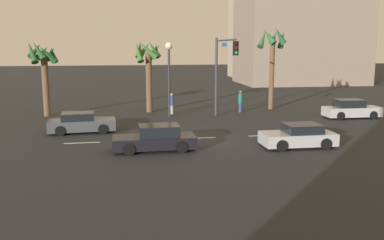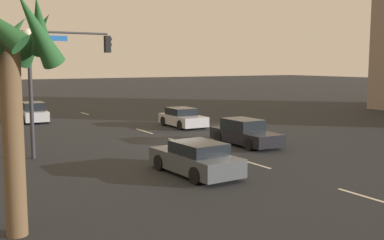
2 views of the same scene
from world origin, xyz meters
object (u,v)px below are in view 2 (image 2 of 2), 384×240
Objects in this scene: car_3 at (196,159)px; car_0 at (245,133)px; car_4 at (182,118)px; car_2 at (33,113)px; traffic_signal at (49,65)px; palm_tree_1 at (13,63)px; streetlamp at (30,68)px.

car_0 is at bearing -52.82° from car_3.
car_0 is 7.93m from car_4.
car_2 is 1.09× the size of car_4.
traffic_signal reaches higher than palm_tree_1.
car_0 reaches higher than car_3.
traffic_signal is at bearing 101.83° from car_4.
traffic_signal is at bearing 55.60° from car_0.
car_2 is 11.65m from car_4.
streetlamp is at bearing 78.60° from car_0.
car_3 is 8.76m from streetlamp.
streetlamp is at bearing 36.92° from car_3.
traffic_signal is 1.06× the size of streetlamp.
traffic_signal is 1.03× the size of palm_tree_1.
palm_tree_1 is at bearing 138.94° from car_4.
car_4 is (12.20, -6.34, -0.01)m from car_3.
car_3 is at bearing -163.62° from traffic_signal.
car_4 is 13.06m from streetlamp.
streetlamp is at bearing -13.58° from palm_tree_1.
palm_tree_1 is at bearing 167.49° from car_2.
car_0 is 15.37m from palm_tree_1.
car_0 is 0.73× the size of palm_tree_1.
car_0 is 1.08× the size of car_4.
palm_tree_1 is at bearing 162.95° from traffic_signal.
car_2 is (16.14, 7.57, 0.04)m from car_0.
car_3 is at bearing -143.08° from streetlamp.
car_3 is 0.69× the size of traffic_signal.
traffic_signal is at bearing -25.27° from streetlamp.
streetlamp reaches higher than car_4.
car_2 is 0.73× the size of palm_tree_1.
car_4 is (-8.24, -8.24, -0.07)m from car_2.
car_0 is at bearing -124.40° from traffic_signal.
car_4 is at bearing -41.06° from palm_tree_1.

